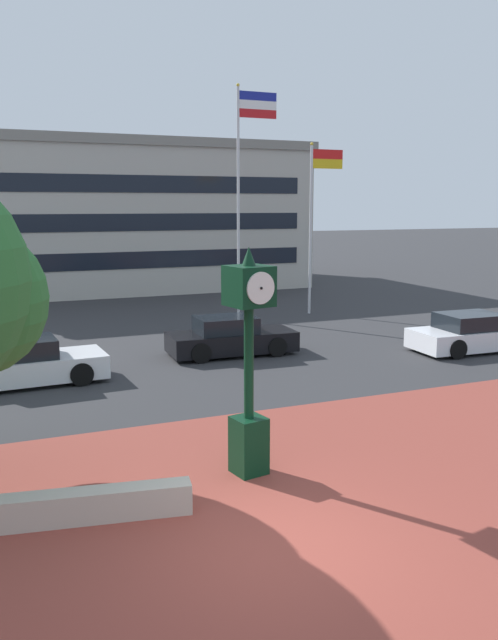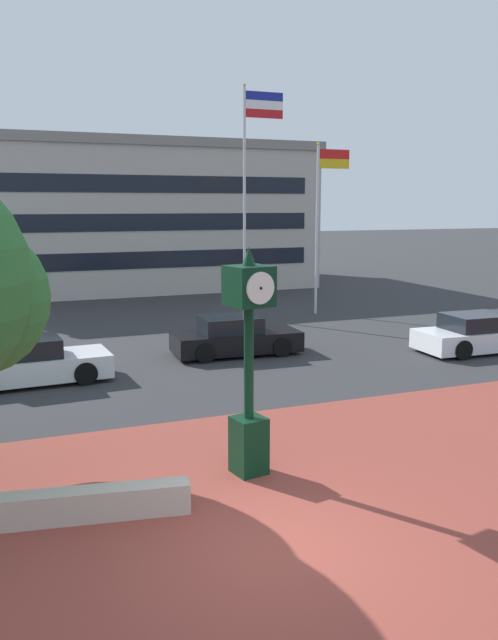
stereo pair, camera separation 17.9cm
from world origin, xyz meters
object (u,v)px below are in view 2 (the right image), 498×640
at_px(car_street_far, 479,335).
at_px(flagpole_secondary, 321,214).
at_px(car_street_distant, 235,338).
at_px(civic_building, 118,215).
at_px(street_clock, 249,359).
at_px(car_street_mid, 31,363).
at_px(flagpole_primary, 249,181).

height_order(car_street_far, flagpole_secondary, flagpole_secondary).
xyz_separation_m(car_street_distant, civic_building, (0.11, 20.75, 3.65)).
distance_m(car_street_far, flagpole_secondary, 9.80).
height_order(street_clock, flagpole_secondary, flagpole_secondary).
distance_m(car_street_distant, flagpole_secondary, 9.81).
height_order(car_street_mid, flagpole_primary, flagpole_primary).
height_order(car_street_far, civic_building, civic_building).
xyz_separation_m(car_street_distant, flagpole_secondary, (6.43, 6.32, 3.88)).
bearing_deg(flagpole_primary, flagpole_secondary, 0.00).
xyz_separation_m(car_street_far, car_street_distant, (-7.83, 2.57, -0.00)).
bearing_deg(car_street_distant, flagpole_secondary, 136.92).
bearing_deg(street_clock, flagpole_primary, 57.56).
bearing_deg(flagpole_primary, civic_building, 101.37).
distance_m(flagpole_primary, civic_building, 14.82).
relative_size(car_street_distant, flagpole_primary, 0.43).
distance_m(car_street_mid, car_street_far, 14.36).
xyz_separation_m(car_street_mid, car_street_distant, (6.46, 1.19, -0.00)).
bearing_deg(car_street_distant, flagpole_primary, 156.96).
relative_size(car_street_mid, car_street_distant, 1.00).
xyz_separation_m(street_clock, civic_building, (3.21, 29.84, 2.07)).
bearing_deg(street_clock, car_street_mid, 102.24).
xyz_separation_m(street_clock, car_street_mid, (-3.36, 7.90, -1.58)).
distance_m(car_street_distant, flagpole_primary, 8.77).
relative_size(street_clock, car_street_distant, 0.99).
bearing_deg(flagpole_secondary, flagpole_primary, 180.00).
xyz_separation_m(street_clock, car_street_far, (10.93, 6.51, -1.58)).
relative_size(flagpole_primary, civic_building, 0.45).
height_order(flagpole_primary, civic_building, flagpole_primary).
relative_size(car_street_mid, car_street_far, 0.95).
bearing_deg(flagpole_secondary, street_clock, -121.77).
bearing_deg(car_street_mid, flagpole_secondary, 117.07).
distance_m(flagpole_primary, flagpole_secondary, 3.70).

